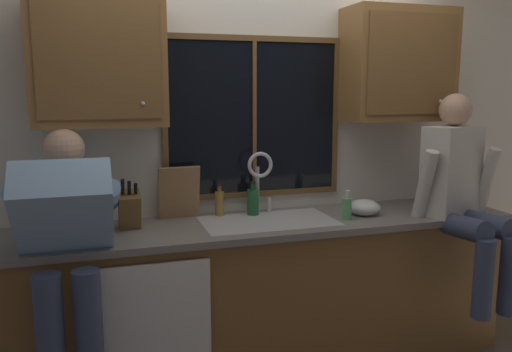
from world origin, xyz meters
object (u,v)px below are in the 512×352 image
at_px(knife_block, 130,210).
at_px(mixing_bowl, 364,207).
at_px(person_sitting_on_counter, 461,188).
at_px(bottle_tall_clear, 253,201).
at_px(person_standing, 67,249).
at_px(cutting_board, 179,193).
at_px(bottle_green_glass, 219,203).
at_px(soap_dispenser, 347,208).

relative_size(knife_block, mixing_bowl, 1.58).
bearing_deg(person_sitting_on_counter, mixing_bowl, 155.39).
bearing_deg(person_sitting_on_counter, bottle_tall_clear, 159.81).
relative_size(person_standing, knife_block, 4.68).
bearing_deg(knife_block, cutting_board, 26.02).
relative_size(mixing_bowl, bottle_tall_clear, 0.94).
height_order(person_standing, knife_block, person_standing).
bearing_deg(knife_block, mixing_bowl, -3.71).
bearing_deg(cutting_board, mixing_bowl, -12.10).
bearing_deg(mixing_bowl, cutting_board, 167.90).
bearing_deg(person_standing, cutting_board, 38.63).
height_order(cutting_board, bottle_tall_clear, cutting_board).
distance_m(knife_block, bottle_green_glass, 0.58).
bearing_deg(soap_dispenser, bottle_green_glass, 155.80).
relative_size(person_standing, cutting_board, 4.54).
bearing_deg(soap_dispenser, bottle_tall_clear, 151.23).
bearing_deg(person_standing, mixing_bowl, 8.38).
bearing_deg(knife_block, person_sitting_on_counter, -9.67).
height_order(knife_block, soap_dispenser, knife_block).
bearing_deg(knife_block, soap_dispenser, -7.73).
height_order(person_standing, bottle_tall_clear, person_standing).
bearing_deg(bottle_green_glass, person_standing, -150.26).
height_order(mixing_bowl, bottle_tall_clear, bottle_tall_clear).
distance_m(knife_block, soap_dispenser, 1.29).
relative_size(knife_block, cutting_board, 0.97).
bearing_deg(cutting_board, person_standing, -141.37).
xyz_separation_m(person_sitting_on_counter, soap_dispenser, (-0.70, 0.16, -0.11)).
xyz_separation_m(mixing_bowl, soap_dispenser, (-0.17, -0.08, 0.02)).
height_order(person_sitting_on_counter, knife_block, person_sitting_on_counter).
xyz_separation_m(person_sitting_on_counter, knife_block, (-1.97, 0.34, -0.08)).
xyz_separation_m(soap_dispenser, bottle_tall_clear, (-0.51, 0.28, 0.02)).
distance_m(mixing_bowl, bottle_green_glass, 0.92).
bearing_deg(mixing_bowl, bottle_green_glass, 164.63).
height_order(person_sitting_on_counter, mixing_bowl, person_sitting_on_counter).
distance_m(person_standing, mixing_bowl, 1.78).
distance_m(soap_dispenser, bottle_tall_clear, 0.58).
bearing_deg(bottle_tall_clear, cutting_board, 174.73).
distance_m(person_sitting_on_counter, mixing_bowl, 0.60).
xyz_separation_m(person_sitting_on_counter, mixing_bowl, (-0.53, 0.24, -0.14)).
bearing_deg(person_sitting_on_counter, soap_dispenser, 166.82).
distance_m(knife_block, cutting_board, 0.35).
xyz_separation_m(knife_block, mixing_bowl, (1.44, -0.09, -0.06)).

